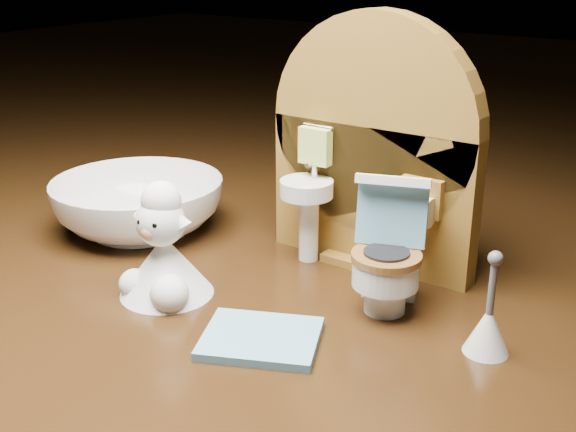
% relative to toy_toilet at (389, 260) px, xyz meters
% --- Properties ---
extents(backdrop_panel, '(0.13, 0.05, 0.15)m').
position_rel_toy_toilet_xyz_m(backdrop_panel, '(-0.04, 0.04, 0.04)').
color(backdrop_panel, brown).
rests_on(backdrop_panel, ground).
extents(toy_toilet, '(0.04, 0.05, 0.07)m').
position_rel_toy_toilet_xyz_m(toy_toilet, '(0.00, 0.00, 0.00)').
color(toy_toilet, white).
rests_on(toy_toilet, ground).
extents(bath_mat, '(0.07, 0.07, 0.00)m').
position_rel_toy_toilet_xyz_m(bath_mat, '(-0.03, -0.07, -0.02)').
color(bath_mat, '#65A1C0').
rests_on(bath_mat, ground).
extents(toilet_brush, '(0.02, 0.02, 0.05)m').
position_rel_toy_toilet_xyz_m(toilet_brush, '(0.06, -0.02, -0.01)').
color(toilet_brush, white).
rests_on(toilet_brush, ground).
extents(plush_lamb, '(0.05, 0.05, 0.07)m').
position_rel_toy_toilet_xyz_m(plush_lamb, '(-0.11, -0.06, -0.00)').
color(plush_lamb, white).
rests_on(plush_lamb, ground).
extents(ceramic_bowl, '(0.15, 0.15, 0.04)m').
position_rel_toy_toilet_xyz_m(ceramic_bowl, '(-0.19, 0.00, -0.01)').
color(ceramic_bowl, white).
rests_on(ceramic_bowl, ground).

